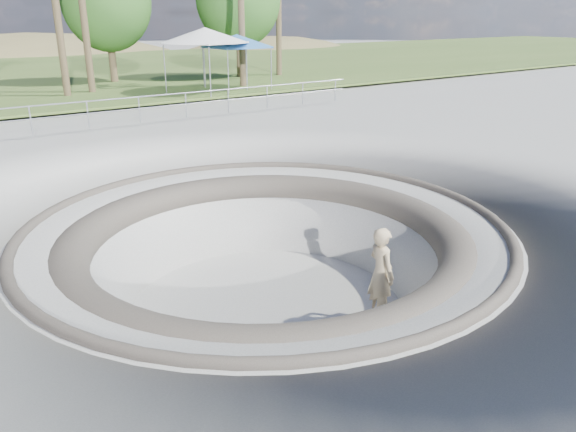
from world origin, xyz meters
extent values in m
plane|color=#ABAAA5|center=(0.00, 0.00, 0.00)|extent=(180.00, 180.00, 0.00)
torus|color=#ABAAA5|center=(0.00, 0.00, -2.00)|extent=(14.00, 14.00, 4.00)
cylinder|color=#ABAAA5|center=(0.00, 0.00, -1.95)|extent=(6.60, 6.60, 0.10)
torus|color=#4E483E|center=(0.00, 0.00, -0.02)|extent=(10.24, 10.24, 0.24)
torus|color=#4E483E|center=(0.00, 0.00, -0.45)|extent=(8.91, 8.91, 0.81)
ellipsoid|color=brown|center=(8.00, 60.00, -7.87)|extent=(61.60, 44.00, 28.60)
ellipsoid|color=brown|center=(35.00, 52.00, -5.36)|extent=(42.00, 30.00, 19.50)
cylinder|color=#979A9F|center=(0.00, 12.00, 1.17)|extent=(25.00, 0.05, 0.05)
cylinder|color=#979A9F|center=(0.00, 12.00, 0.72)|extent=(25.00, 0.05, 0.05)
cube|color=brown|center=(1.57, -1.93, -1.83)|extent=(0.75, 0.49, 0.02)
cylinder|color=#B2B1B6|center=(1.57, -1.93, -1.86)|extent=(0.09, 0.15, 0.03)
cylinder|color=#B2B1B6|center=(1.57, -1.93, -1.86)|extent=(0.09, 0.15, 0.03)
cylinder|color=white|center=(1.57, -1.93, -1.87)|extent=(0.06, 0.05, 0.06)
cylinder|color=white|center=(1.57, -1.93, -1.87)|extent=(0.06, 0.05, 0.06)
cylinder|color=white|center=(1.57, -1.93, -1.87)|extent=(0.06, 0.05, 0.06)
cylinder|color=white|center=(1.57, -1.93, -1.87)|extent=(0.06, 0.05, 0.06)
imported|color=tan|center=(1.57, -1.93, -0.82)|extent=(0.60, 0.81, 2.01)
cylinder|color=#979A9F|center=(6.62, 16.48, 1.48)|extent=(0.06, 0.06, 2.39)
cylinder|color=#979A9F|center=(9.66, 16.48, 1.48)|extent=(0.06, 0.06, 2.39)
cylinder|color=#979A9F|center=(6.62, 19.52, 1.48)|extent=(0.06, 0.06, 2.39)
cylinder|color=#979A9F|center=(9.66, 19.52, 1.48)|extent=(0.06, 0.06, 2.39)
cube|color=silver|center=(8.14, 18.00, 2.78)|extent=(4.24, 4.24, 0.08)
cone|color=silver|center=(8.14, 18.00, 3.16)|extent=(6.00, 6.00, 0.76)
cylinder|color=#979A9F|center=(8.82, 16.86, 1.33)|extent=(0.06, 0.06, 2.11)
cylinder|color=#979A9F|center=(11.50, 16.86, 1.33)|extent=(0.06, 0.06, 2.11)
cylinder|color=#979A9F|center=(8.82, 19.54, 1.33)|extent=(0.06, 0.06, 2.11)
cylinder|color=#979A9F|center=(11.50, 19.54, 1.33)|extent=(0.06, 0.06, 2.11)
cube|color=#3068AE|center=(10.16, 18.20, 2.48)|extent=(2.90, 2.90, 0.08)
cone|color=#3068AE|center=(10.16, 18.20, 2.82)|extent=(5.69, 5.69, 0.67)
cylinder|color=brown|center=(10.94, 18.93, 4.61)|extent=(0.36, 0.36, 8.89)
cylinder|color=brown|center=(5.67, 25.40, 2.35)|extent=(0.44, 0.44, 4.37)
ellipsoid|color=#306121|center=(5.67, 25.40, 4.85)|extent=(5.22, 4.74, 5.69)
cylinder|color=brown|center=(13.39, 23.32, 2.46)|extent=(0.44, 0.44, 4.59)
camera|label=1|loc=(-6.08, -9.33, 4.26)|focal=35.00mm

